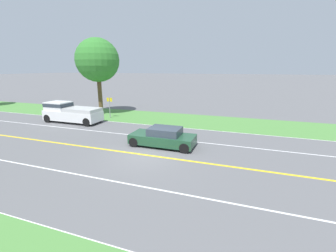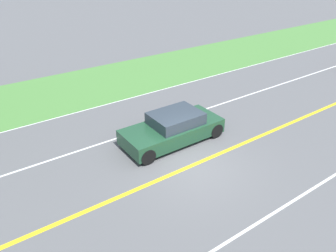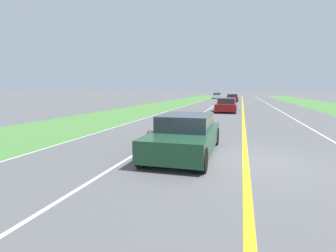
{
  "view_description": "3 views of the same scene",
  "coord_description": "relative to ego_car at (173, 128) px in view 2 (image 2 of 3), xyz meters",
  "views": [
    {
      "loc": [
        -11.68,
        -5.56,
        5.17
      ],
      "look_at": [
        2.7,
        -0.5,
        1.22
      ],
      "focal_mm": 24.0,
      "sensor_mm": 36.0,
      "label": 1
    },
    {
      "loc": [
        -7.94,
        6.72,
        7.47
      ],
      "look_at": [
        1.95,
        -0.17,
        0.8
      ],
      "focal_mm": 35.0,
      "sensor_mm": 36.0,
      "label": 2
    },
    {
      "loc": [
        0.19,
        7.91,
        2.13
      ],
      "look_at": [
        2.62,
        -0.77,
        0.85
      ],
      "focal_mm": 28.0,
      "sensor_mm": 36.0,
      "label": 3
    }
  ],
  "objects": [
    {
      "name": "grass_verge_right",
      "position": [
        8.07,
        0.42,
        -0.6
      ],
      "size": [
        6.0,
        160.0,
        0.03
      ],
      "primitive_type": "cube",
      "color": "#4C843D",
      "rests_on": "ground"
    },
    {
      "name": "lane_dash_same_dir",
      "position": [
        1.57,
        0.42,
        -0.61
      ],
      "size": [
        0.1,
        160.0,
        0.01
      ],
      "primitive_type": "cube",
      "color": "white",
      "rests_on": "ground"
    },
    {
      "name": "centre_divider_line",
      "position": [
        -1.93,
        0.42,
        -0.61
      ],
      "size": [
        0.18,
        160.0,
        0.01
      ],
      "primitive_type": "cube",
      "color": "yellow",
      "rests_on": "ground"
    },
    {
      "name": "ground_plane",
      "position": [
        -1.93,
        0.42,
        -0.62
      ],
      "size": [
        400.0,
        400.0,
        0.0
      ],
      "primitive_type": "plane",
      "color": "#5B5B5E"
    },
    {
      "name": "lane_edge_line_right",
      "position": [
        5.07,
        0.42,
        -0.61
      ],
      "size": [
        0.14,
        160.0,
        0.01
      ],
      "primitive_type": "cube",
      "color": "white",
      "rests_on": "ground"
    },
    {
      "name": "lane_dash_oncoming",
      "position": [
        -5.43,
        0.42,
        -0.61
      ],
      "size": [
        0.1,
        160.0,
        0.01
      ],
      "primitive_type": "cube",
      "color": "white",
      "rests_on": "ground"
    },
    {
      "name": "dog",
      "position": [
        1.17,
        -0.19,
        -0.14
      ],
      "size": [
        0.26,
        1.24,
        0.77
      ],
      "rotation": [
        0.0,
        0.0,
        -0.03
      ],
      "color": "brown",
      "rests_on": "ground"
    },
    {
      "name": "ego_car",
      "position": [
        0.0,
        0.0,
        0.0
      ],
      "size": [
        1.89,
        4.38,
        1.3
      ],
      "color": "#1E472D",
      "rests_on": "ground"
    }
  ]
}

